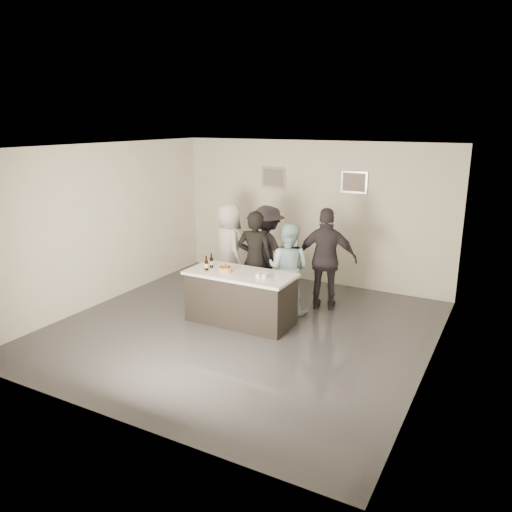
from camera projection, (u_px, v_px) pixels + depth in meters
name	position (u px, v px, depth m)	size (l,w,h in m)	color
floor	(242.00, 328.00, 8.42)	(6.00, 6.00, 0.00)	#3D3D42
ceiling	(241.00, 147.00, 7.62)	(6.00, 6.00, 0.00)	white
wall_back	(312.00, 213.00, 10.57)	(6.00, 0.04, 3.00)	silver
wall_front	(105.00, 299.00, 5.47)	(6.00, 0.04, 3.00)	silver
wall_left	(103.00, 224.00, 9.39)	(0.04, 6.00, 3.00)	silver
wall_right	(436.00, 268.00, 6.65)	(0.04, 6.00, 3.00)	silver
picture_left	(273.00, 177.00, 10.77)	(0.54, 0.04, 0.44)	#B2B2B7
picture_right	(354.00, 182.00, 9.95)	(0.54, 0.04, 0.44)	#B2B2B7
bar_counter	(240.00, 298.00, 8.57)	(1.86, 0.86, 0.90)	white
cake	(225.00, 270.00, 8.48)	(0.24, 0.24, 0.07)	gold
beer_bottle_a	(211.00, 260.00, 8.72)	(0.07, 0.07, 0.26)	black
beer_bottle_b	(206.00, 263.00, 8.55)	(0.07, 0.07, 0.26)	black
tumbler_cluster	(263.00, 275.00, 8.20)	(0.19, 0.19, 0.08)	orange
candles	(216.00, 275.00, 8.31)	(0.24, 0.08, 0.01)	pink
person_main_black	(255.00, 260.00, 9.10)	(0.67, 0.44, 1.85)	black
person_main_blue	(288.00, 268.00, 8.97)	(0.80, 0.63, 1.65)	#A8D0DC
person_guest_left	(229.00, 247.00, 10.11)	(0.88, 0.57, 1.81)	silver
person_guest_right	(326.00, 259.00, 9.09)	(1.11, 0.46, 1.89)	#2F2931
person_guest_back	(267.00, 250.00, 9.90)	(1.16, 0.67, 1.79)	#29252C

